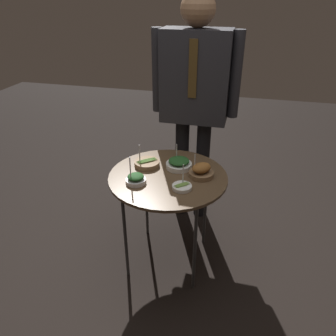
{
  "coord_description": "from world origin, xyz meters",
  "views": [
    {
      "loc": [
        0.41,
        -1.64,
        1.64
      ],
      "look_at": [
        0.0,
        0.0,
        0.71
      ],
      "focal_mm": 35.0,
      "sensor_mm": 36.0,
      "label": 1
    }
  ],
  "objects_px": {
    "bowl_roast_front_left": "(201,171)",
    "serving_cart": "(168,181)",
    "bowl_spinach_front_center": "(136,179)",
    "waiter_figure": "(195,88)",
    "bowl_asparagus_mid_right": "(182,187)",
    "bowl_spinach_back_left": "(179,164)",
    "bowl_asparagus_far_rim": "(147,163)"
  },
  "relations": [
    {
      "from": "bowl_asparagus_far_rim",
      "to": "waiter_figure",
      "type": "distance_m",
      "value": 0.63
    },
    {
      "from": "serving_cart",
      "to": "bowl_spinach_front_center",
      "type": "bearing_deg",
      "value": -141.08
    },
    {
      "from": "bowl_asparagus_mid_right",
      "to": "bowl_spinach_back_left",
      "type": "bearing_deg",
      "value": 106.52
    },
    {
      "from": "bowl_spinach_front_center",
      "to": "waiter_figure",
      "type": "relative_size",
      "value": 0.11
    },
    {
      "from": "bowl_roast_front_left",
      "to": "bowl_asparagus_far_rim",
      "type": "height_order",
      "value": "bowl_asparagus_far_rim"
    },
    {
      "from": "serving_cart",
      "to": "bowl_asparagus_mid_right",
      "type": "xyz_separation_m",
      "value": [
        0.11,
        -0.12,
        0.06
      ]
    },
    {
      "from": "serving_cart",
      "to": "bowl_asparagus_far_rim",
      "type": "distance_m",
      "value": 0.19
    },
    {
      "from": "waiter_figure",
      "to": "bowl_spinach_back_left",
      "type": "bearing_deg",
      "value": -91.11
    },
    {
      "from": "bowl_roast_front_left",
      "to": "waiter_figure",
      "type": "xyz_separation_m",
      "value": [
        -0.14,
        0.52,
        0.35
      ]
    },
    {
      "from": "bowl_asparagus_far_rim",
      "to": "bowl_asparagus_mid_right",
      "type": "bearing_deg",
      "value": -38.0
    },
    {
      "from": "bowl_roast_front_left",
      "to": "waiter_figure",
      "type": "bearing_deg",
      "value": 105.32
    },
    {
      "from": "bowl_asparagus_mid_right",
      "to": "waiter_figure",
      "type": "height_order",
      "value": "waiter_figure"
    },
    {
      "from": "bowl_spinach_front_center",
      "to": "bowl_spinach_back_left",
      "type": "height_order",
      "value": "bowl_spinach_front_center"
    },
    {
      "from": "serving_cart",
      "to": "bowl_asparagus_far_rim",
      "type": "height_order",
      "value": "bowl_asparagus_far_rim"
    },
    {
      "from": "bowl_asparagus_mid_right",
      "to": "serving_cart",
      "type": "bearing_deg",
      "value": 131.95
    },
    {
      "from": "serving_cart",
      "to": "bowl_spinach_front_center",
      "type": "xyz_separation_m",
      "value": [
        -0.16,
        -0.13,
        0.07
      ]
    },
    {
      "from": "bowl_spinach_front_center",
      "to": "waiter_figure",
      "type": "xyz_separation_m",
      "value": [
        0.21,
        0.69,
        0.36
      ]
    },
    {
      "from": "bowl_asparagus_mid_right",
      "to": "waiter_figure",
      "type": "relative_size",
      "value": 0.08
    },
    {
      "from": "serving_cart",
      "to": "waiter_figure",
      "type": "distance_m",
      "value": 0.7
    },
    {
      "from": "bowl_asparagus_mid_right",
      "to": "waiter_figure",
      "type": "xyz_separation_m",
      "value": [
        -0.06,
        0.68,
        0.37
      ]
    },
    {
      "from": "serving_cart",
      "to": "bowl_spinach_front_center",
      "type": "height_order",
      "value": "bowl_spinach_front_center"
    },
    {
      "from": "bowl_roast_front_left",
      "to": "serving_cart",
      "type": "bearing_deg",
      "value": -168.64
    },
    {
      "from": "serving_cart",
      "to": "bowl_spinach_front_center",
      "type": "relative_size",
      "value": 4.04
    },
    {
      "from": "serving_cart",
      "to": "bowl_roast_front_left",
      "type": "relative_size",
      "value": 4.7
    },
    {
      "from": "bowl_spinach_front_center",
      "to": "bowl_roast_front_left",
      "type": "xyz_separation_m",
      "value": [
        0.35,
        0.17,
        0.01
      ]
    },
    {
      "from": "bowl_spinach_front_center",
      "to": "bowl_asparagus_far_rim",
      "type": "relative_size",
      "value": 1.11
    },
    {
      "from": "bowl_asparagus_far_rim",
      "to": "serving_cart",
      "type": "bearing_deg",
      "value": -28.75
    },
    {
      "from": "bowl_spinach_back_left",
      "to": "bowl_asparagus_mid_right",
      "type": "distance_m",
      "value": 0.24
    },
    {
      "from": "bowl_spinach_front_center",
      "to": "waiter_figure",
      "type": "height_order",
      "value": "waiter_figure"
    },
    {
      "from": "waiter_figure",
      "to": "bowl_asparagus_mid_right",
      "type": "bearing_deg",
      "value": -84.91
    },
    {
      "from": "bowl_spinach_front_center",
      "to": "bowl_asparagus_far_rim",
      "type": "bearing_deg",
      "value": 90.14
    },
    {
      "from": "bowl_roast_front_left",
      "to": "bowl_asparagus_mid_right",
      "type": "bearing_deg",
      "value": -116.57
    }
  ]
}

